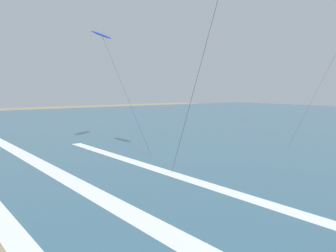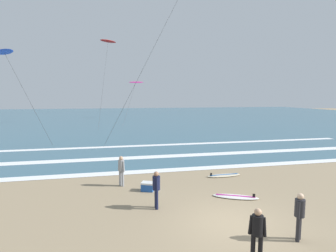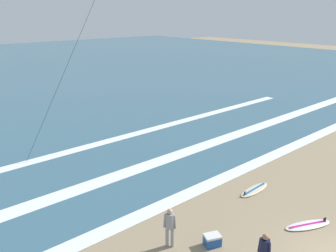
{
  "view_description": "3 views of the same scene",
  "coord_description": "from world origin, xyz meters",
  "px_view_note": "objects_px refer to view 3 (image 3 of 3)",
  "views": [
    {
      "loc": [
        9.27,
        5.11,
        4.61
      ],
      "look_at": [
        -1.6,
        13.54,
        3.11
      ],
      "focal_mm": 36.38,
      "sensor_mm": 36.0,
      "label": 1
    },
    {
      "loc": [
        -4.32,
        -8.75,
        4.73
      ],
      "look_at": [
        -0.37,
        9.79,
        2.6
      ],
      "focal_mm": 28.57,
      "sensor_mm": 36.0,
      "label": 2
    },
    {
      "loc": [
        -11.35,
        -3.31,
        8.48
      ],
      "look_at": [
        -0.27,
        9.38,
        2.96
      ],
      "focal_mm": 37.8,
      "sensor_mm": 36.0,
      "label": 3
    }
  ],
  "objects_px": {
    "surfer_right_near": "(264,251)",
    "cooler_box": "(212,240)",
    "surfer_left_far": "(170,224)",
    "surfboard_foreground_flat": "(308,225)",
    "surfboard_right_spare": "(254,190)"
  },
  "relations": [
    {
      "from": "cooler_box",
      "to": "surfboard_foreground_flat",
      "type": "bearing_deg",
      "value": -24.36
    },
    {
      "from": "surfer_right_near",
      "to": "surfer_left_far",
      "type": "relative_size",
      "value": 1.0
    },
    {
      "from": "surfer_left_far",
      "to": "surfboard_foreground_flat",
      "type": "bearing_deg",
      "value": -28.32
    },
    {
      "from": "surfer_right_near",
      "to": "surfboard_foreground_flat",
      "type": "bearing_deg",
      "value": 6.12
    },
    {
      "from": "surfer_right_near",
      "to": "cooler_box",
      "type": "bearing_deg",
      "value": 92.02
    },
    {
      "from": "surfer_right_near",
      "to": "surfboard_right_spare",
      "type": "height_order",
      "value": "surfer_right_near"
    },
    {
      "from": "surfboard_foreground_flat",
      "to": "surfer_right_near",
      "type": "bearing_deg",
      "value": -173.88
    },
    {
      "from": "surfer_right_near",
      "to": "cooler_box",
      "type": "height_order",
      "value": "surfer_right_near"
    },
    {
      "from": "surfer_right_near",
      "to": "cooler_box",
      "type": "relative_size",
      "value": 2.16
    },
    {
      "from": "surfboard_right_spare",
      "to": "surfer_right_near",
      "type": "bearing_deg",
      "value": -141.77
    },
    {
      "from": "surfer_left_far",
      "to": "cooler_box",
      "type": "bearing_deg",
      "value": -38.88
    },
    {
      "from": "surfboard_foreground_flat",
      "to": "surfboard_right_spare",
      "type": "relative_size",
      "value": 1.02
    },
    {
      "from": "surfer_right_near",
      "to": "surfboard_right_spare",
      "type": "relative_size",
      "value": 0.75
    },
    {
      "from": "surfer_right_near",
      "to": "cooler_box",
      "type": "distance_m",
      "value": 2.3
    },
    {
      "from": "cooler_box",
      "to": "surfer_left_far",
      "type": "bearing_deg",
      "value": 141.12
    }
  ]
}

